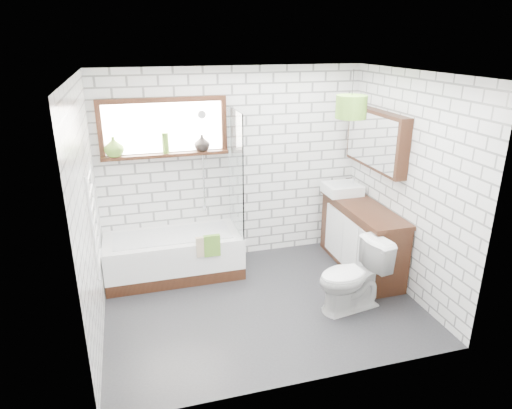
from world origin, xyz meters
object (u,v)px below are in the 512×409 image
object	(u,v)px
bathtub	(174,255)
vanity	(361,237)
pendant	(351,107)
basin	(342,189)
toilet	(353,277)

from	to	relation	value
bathtub	vanity	world-z (taller)	vanity
vanity	pendant	bearing A→B (deg)	-160.42
bathtub	basin	bearing A→B (deg)	0.73
vanity	toilet	world-z (taller)	vanity
bathtub	toilet	xyz separation A→B (m)	(1.78, -1.29, 0.13)
basin	pendant	world-z (taller)	pendant
bathtub	toilet	bearing A→B (deg)	-36.01
bathtub	toilet	size ratio (longest dim) A/B	2.10
pendant	bathtub	bearing A→B (deg)	163.41
vanity	toilet	xyz separation A→B (m)	(-0.54, -0.82, -0.03)
vanity	toilet	size ratio (longest dim) A/B	1.90
basin	pendant	xyz separation A→B (m)	(-0.28, -0.62, 1.17)
bathtub	pendant	xyz separation A→B (m)	(1.98, -0.59, 1.83)
vanity	pendant	size ratio (longest dim) A/B	4.39
bathtub	vanity	distance (m)	2.37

